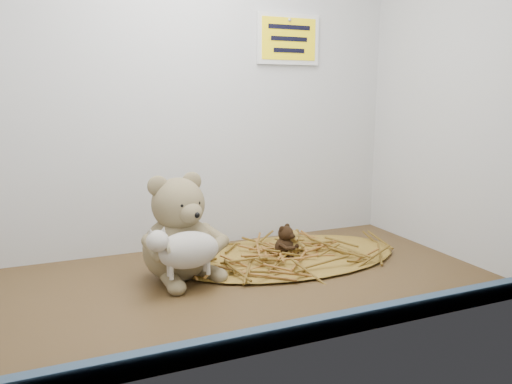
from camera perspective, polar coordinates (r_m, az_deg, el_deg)
name	(u,v)px	position (r cm, az deg, el deg)	size (l,w,h in cm)	color
alcove_shell	(205,72)	(110.39, -5.86, 13.49)	(120.40, 60.20, 90.40)	#412D16
front_rail	(279,335)	(84.27, 2.67, -16.06)	(119.28, 2.20, 3.60)	#3C5673
straw_bed	(289,256)	(126.14, 3.76, -7.29)	(57.83, 33.58, 1.12)	brown
main_teddy	(178,227)	(110.99, -8.95, -3.94)	(18.94, 19.99, 23.49)	#8F7F58
toy_lamb	(188,250)	(103.96, -7.76, -6.59)	(16.81, 10.26, 10.86)	beige
mini_teddy_tan	(293,241)	(125.36, 4.24, -5.60)	(5.19, 5.48, 6.43)	olive
mini_teddy_brown	(285,239)	(124.45, 3.33, -5.38)	(6.30, 6.65, 7.82)	black
wall_sign	(288,39)	(141.26, 3.70, 17.05)	(16.00, 1.20, 11.00)	yellow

